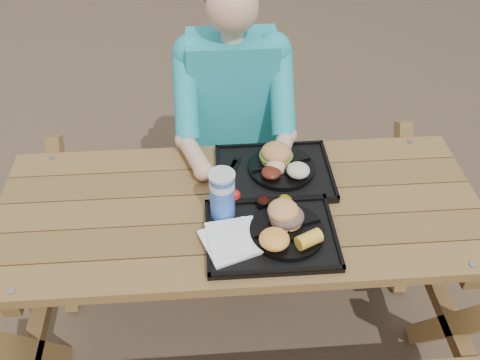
{
  "coord_description": "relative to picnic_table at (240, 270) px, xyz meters",
  "views": [
    {
      "loc": [
        -0.1,
        -1.41,
        2.14
      ],
      "look_at": [
        0.0,
        0.0,
        0.88
      ],
      "focal_mm": 40.0,
      "sensor_mm": 36.0,
      "label": 1
    }
  ],
  "objects": [
    {
      "name": "cutlery_far",
      "position": [
        -0.02,
        0.18,
        0.4
      ],
      "size": [
        0.07,
        0.15,
        0.01
      ],
      "primitive_type": "cube",
      "rotation": [
        0.0,
        0.0,
        -0.32
      ],
      "color": "black",
      "rests_on": "tray_far"
    },
    {
      "name": "tray_near",
      "position": [
        0.1,
        -0.16,
        0.39
      ],
      "size": [
        0.45,
        0.35,
        0.02
      ],
      "primitive_type": "cube",
      "color": "black",
      "rests_on": "picnic_table"
    },
    {
      "name": "soda_cup",
      "position": [
        -0.07,
        -0.05,
        0.48
      ],
      "size": [
        0.09,
        0.09,
        0.18
      ],
      "primitive_type": "cylinder",
      "color": "blue",
      "rests_on": "tray_near"
    },
    {
      "name": "sandwich",
      "position": [
        0.15,
        -0.13,
        0.47
      ],
      "size": [
        0.11,
        0.11,
        0.12
      ],
      "primitive_type": null,
      "color": "#EF9854",
      "rests_on": "plate_near"
    },
    {
      "name": "baked_beans",
      "position": [
        0.13,
        0.12,
        0.43
      ],
      "size": [
        0.08,
        0.08,
        0.03
      ],
      "primitive_type": "ellipsoid",
      "color": "#571E11",
      "rests_on": "plate_far"
    },
    {
      "name": "tray_far",
      "position": [
        0.15,
        0.16,
        0.39
      ],
      "size": [
        0.45,
        0.35,
        0.02
      ],
      "primitive_type": "cube",
      "color": "black",
      "rests_on": "picnic_table"
    },
    {
      "name": "mac_cheese",
      "position": [
        0.1,
        -0.23,
        0.44
      ],
      "size": [
        0.1,
        0.1,
        0.05
      ],
      "primitive_type": "ellipsoid",
      "color": "#FFAE43",
      "rests_on": "plate_near"
    },
    {
      "name": "condiment_bbq",
      "position": [
        0.08,
        -0.03,
        0.41
      ],
      "size": [
        0.05,
        0.05,
        0.03
      ],
      "primitive_type": "cylinder",
      "color": "black",
      "rests_on": "tray_near"
    },
    {
      "name": "picnic_table",
      "position": [
        0.0,
        0.0,
        0.0
      ],
      "size": [
        1.8,
        1.49,
        0.75
      ],
      "primitive_type": null,
      "color": "#999999",
      "rests_on": "ground"
    },
    {
      "name": "diner",
      "position": [
        0.01,
        0.58,
        0.27
      ],
      "size": [
        0.48,
        0.84,
        1.28
      ],
      "primitive_type": null,
      "color": "teal",
      "rests_on": "ground"
    },
    {
      "name": "potato_salad",
      "position": [
        0.23,
        0.11,
        0.44
      ],
      "size": [
        0.09,
        0.09,
        0.05
      ],
      "primitive_type": "ellipsoid",
      "color": "beige",
      "rests_on": "plate_far"
    },
    {
      "name": "condiment_mustard",
      "position": [
        0.16,
        -0.03,
        0.41
      ],
      "size": [
        0.06,
        0.06,
        0.03
      ],
      "primitive_type": "cylinder",
      "color": "gold",
      "rests_on": "tray_near"
    },
    {
      "name": "ground",
      "position": [
        0.0,
        0.0,
        -0.38
      ],
      "size": [
        60.0,
        60.0,
        0.0
      ],
      "primitive_type": "plane",
      "color": "#999999",
      "rests_on": "ground"
    },
    {
      "name": "plate_near",
      "position": [
        0.15,
        -0.17,
        0.41
      ],
      "size": [
        0.26,
        0.26,
        0.02
      ],
      "primitive_type": "cylinder",
      "color": "black",
      "rests_on": "tray_near"
    },
    {
      "name": "corn_cob",
      "position": [
        0.21,
        -0.24,
        0.44
      ],
      "size": [
        0.11,
        0.11,
        0.05
      ],
      "primitive_type": null,
      "rotation": [
        0.0,
        0.0,
        0.45
      ],
      "color": "yellow",
      "rests_on": "plate_near"
    },
    {
      "name": "napkin_stack",
      "position": [
        -0.05,
        -0.2,
        0.41
      ],
      "size": [
        0.23,
        0.23,
        0.02
      ],
      "primitive_type": "cube",
      "rotation": [
        0.0,
        0.0,
        0.35
      ],
      "color": "white",
      "rests_on": "tray_near"
    },
    {
      "name": "burger",
      "position": [
        0.16,
        0.21,
        0.47
      ],
      "size": [
        0.12,
        0.12,
        0.11
      ],
      "primitive_type": null,
      "color": "#CC8748",
      "rests_on": "plate_far"
    },
    {
      "name": "plate_far",
      "position": [
        0.18,
        0.17,
        0.41
      ],
      "size": [
        0.26,
        0.26,
        0.02
      ],
      "primitive_type": "cylinder",
      "color": "black",
      "rests_on": "tray_far"
    }
  ]
}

